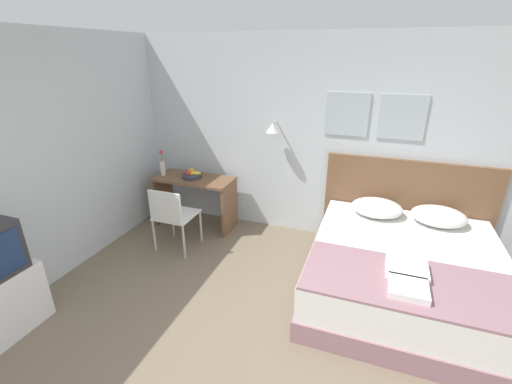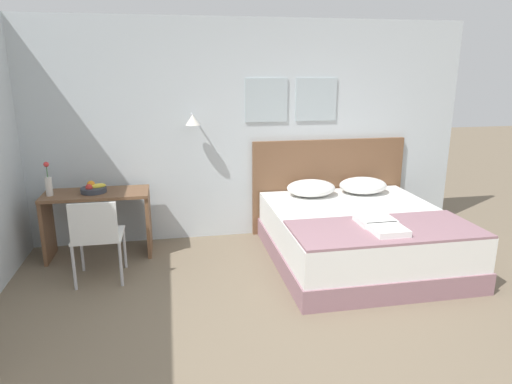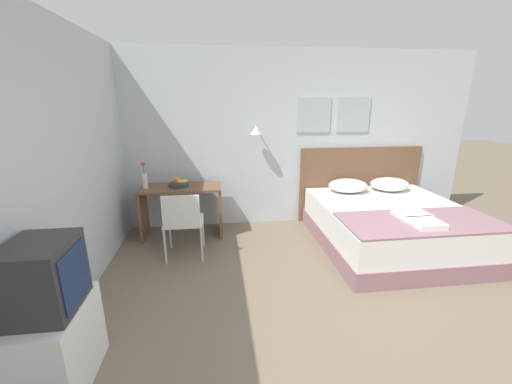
{
  "view_description": "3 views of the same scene",
  "coord_description": "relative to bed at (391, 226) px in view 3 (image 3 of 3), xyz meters",
  "views": [
    {
      "loc": [
        0.75,
        -1.58,
        2.41
      ],
      "look_at": [
        -0.48,
        1.78,
        0.94
      ],
      "focal_mm": 24.0,
      "sensor_mm": 36.0,
      "label": 1
    },
    {
      "loc": [
        -0.82,
        -2.7,
        2.09
      ],
      "look_at": [
        -0.05,
        1.32,
        0.96
      ],
      "focal_mm": 32.0,
      "sensor_mm": 36.0,
      "label": 2
    },
    {
      "loc": [
        -1.13,
        -1.96,
        1.94
      ],
      "look_at": [
        -0.64,
        1.91,
        0.77
      ],
      "focal_mm": 22.0,
      "sensor_mm": 36.0,
      "label": 3
    }
  ],
  "objects": [
    {
      "name": "television",
      "position": [
        -3.44,
        -1.75,
        0.56
      ],
      "size": [
        0.39,
        0.46,
        0.48
      ],
      "color": "#2D2D30",
      "rests_on": "tv_stand"
    },
    {
      "name": "ground_plane",
      "position": [
        -1.18,
        -1.71,
        -0.28
      ],
      "size": [
        24.0,
        24.0,
        0.0
      ],
      "primitive_type": "plane",
      "color": "#756651"
    },
    {
      "name": "folded_towel_near_foot",
      "position": [
        -0.04,
        -0.45,
        0.34
      ],
      "size": [
        0.36,
        0.3,
        0.06
      ],
      "color": "white",
      "rests_on": "throw_blanket"
    },
    {
      "name": "pillow_right",
      "position": [
        0.34,
        0.72,
        0.38
      ],
      "size": [
        0.59,
        0.48,
        0.19
      ],
      "color": "white",
      "rests_on": "bed"
    },
    {
      "name": "folded_towel_mid_bed",
      "position": [
        -0.04,
        -0.73,
        0.34
      ],
      "size": [
        0.31,
        0.3,
        0.06
      ],
      "color": "white",
      "rests_on": "throw_blanket"
    },
    {
      "name": "desk_chair",
      "position": [
        -2.75,
        -0.03,
        0.24
      ],
      "size": [
        0.47,
        0.47,
        0.87
      ],
      "color": "white",
      "rests_on": "ground_plane"
    },
    {
      "name": "flower_vase",
      "position": [
        -3.3,
        0.66,
        0.6
      ],
      "size": [
        0.07,
        0.07,
        0.37
      ],
      "color": "silver",
      "rests_on": "desk"
    },
    {
      "name": "bed",
      "position": [
        0.0,
        0.0,
        0.0
      ],
      "size": [
        1.88,
        2.02,
        0.57
      ],
      "color": "gray",
      "rests_on": "ground_plane"
    },
    {
      "name": "desk",
      "position": [
        -2.83,
        0.71,
        0.23
      ],
      "size": [
        1.14,
        0.52,
        0.74
      ],
      "color": "brown",
      "rests_on": "ground_plane"
    },
    {
      "name": "fruit_bowl",
      "position": [
        -2.86,
        0.71,
        0.5
      ],
      "size": [
        0.28,
        0.28,
        0.12
      ],
      "color": "#333842",
      "rests_on": "desk"
    },
    {
      "name": "headboard",
      "position": [
        0.0,
        1.04,
        0.32
      ],
      "size": [
        2.0,
        0.06,
        1.2
      ],
      "color": "brown",
      "rests_on": "ground_plane"
    },
    {
      "name": "tv_stand",
      "position": [
        -3.44,
        -1.75,
        0.02
      ],
      "size": [
        0.4,
        0.63,
        0.6
      ],
      "color": "white",
      "rests_on": "ground_plane"
    },
    {
      "name": "throw_blanket",
      "position": [
        0.0,
        -0.59,
        0.3
      ],
      "size": [
        1.83,
        0.81,
        0.02
      ],
      "color": "gray",
      "rests_on": "bed"
    },
    {
      "name": "wall_back",
      "position": [
        -1.17,
        1.1,
        1.05
      ],
      "size": [
        5.77,
        0.31,
        2.65
      ],
      "color": "silver",
      "rests_on": "ground_plane"
    },
    {
      "name": "pillow_left",
      "position": [
        -0.34,
        0.72,
        0.38
      ],
      "size": [
        0.59,
        0.48,
        0.19
      ],
      "color": "white",
      "rests_on": "bed"
    }
  ]
}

